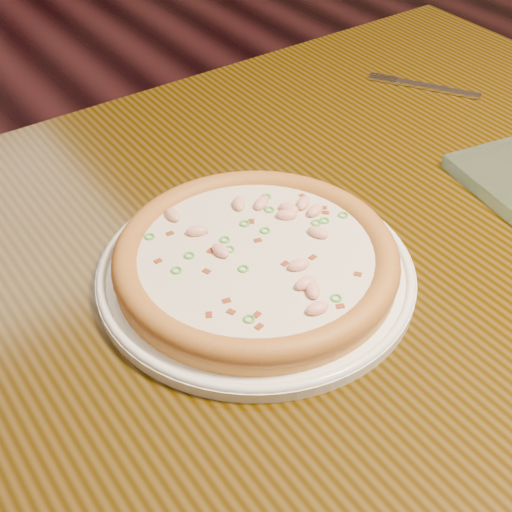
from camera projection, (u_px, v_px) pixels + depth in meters
ground at (80, 322)px, 1.76m from camera, size 9.00×9.00×0.00m
hero_table at (310, 277)px, 0.92m from camera, size 1.20×0.80×0.75m
plate at (256, 271)px, 0.76m from camera, size 0.34×0.34×0.02m
pizza at (256, 258)px, 0.75m from camera, size 0.30×0.30×0.03m
fork at (428, 87)px, 1.10m from camera, size 0.11×0.16×0.00m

